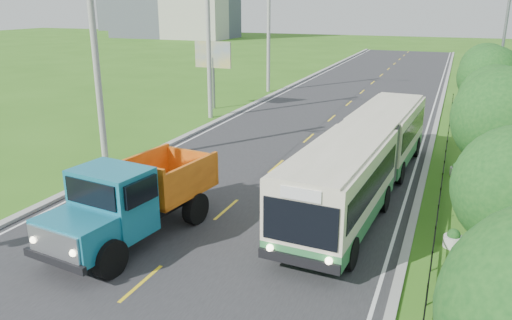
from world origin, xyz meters
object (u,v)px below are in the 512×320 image
Objects in this scene: pole_near at (97,66)px; streetlight_far at (500,50)px; tree_fifth at (490,80)px; tree_back at (486,71)px; tree_third at (505,124)px; planter_mid at (457,170)px; bus at (366,154)px; pole_mid at (209,46)px; planter_near at (453,239)px; tree_fourth at (495,104)px; pole_far at (269,36)px; billboard_left at (213,59)px; planter_far at (459,132)px; dump_truck at (133,195)px.

pole_near is 1.10× the size of streetlight_far.
tree_back is (-0.00, 6.00, -0.20)m from tree_fifth.
planter_mid is at bearing 102.10° from tree_third.
pole_mid is at bearing 143.21° from bus.
streetlight_far is at bearing 84.70° from planter_near.
tree_fourth is 8.87m from planter_near.
tree_back is 12.66m from planter_mid.
tree_back is at bearing 90.00° from tree_third.
billboard_left is at bearing -97.83° from pole_far.
bus is at bearing -139.27° from tree_fourth.
planter_mid is 8.00m from planter_far.
pole_mid and pole_far have the same top height.
pole_far is at bearing 90.00° from pole_mid.
tree_back is (18.12, 17.14, -1.44)m from pole_near.
streetlight_far reaches higher than planter_far.
tree_third is 18.00m from tree_back.
bus is at bearing 54.39° from dump_truck.
planter_near is at bearing -58.01° from pole_far.
tree_fourth is (-0.00, 6.00, -0.40)m from tree_third.
planter_near is at bearing -93.57° from tree_back.
pole_near is at bearing -90.00° from pole_far.
bus is (14.35, -14.17, -2.01)m from billboard_left.
tree_back reaches higher than dump_truck.
pole_far is at bearing 144.64° from tree_fifth.
billboard_left is (-1.24, 15.00, -1.23)m from pole_near.
pole_near is 26.80m from streetlight_far.
tree_back is 2.37m from streetlight_far.
tree_fourth is 12.00m from tree_back.
billboard_left is (-19.36, 9.86, 0.28)m from tree_fourth.
bus is at bearing -115.91° from tree_fifth.
tree_back is at bearing -112.92° from streetlight_far.
pole_mid reaches higher than tree_fifth.
planter_far is at bearing 90.00° from planter_near.
tree_back is at bearing 6.31° from billboard_left.
bus is (-5.01, -4.31, -1.73)m from tree_fourth.
planter_mid is (-1.26, -6.14, -3.57)m from tree_fifth.
planter_mid is (-1.26, -12.14, -3.37)m from tree_back.
streetlight_far is (0.79, 7.86, 1.05)m from tree_fifth.
tree_back reaches higher than tree_fourth.
pole_far is 19.56m from streetlight_far.
streetlight_far reaches higher than dump_truck.
pole_near is 1.72× the size of tree_fifth.
pole_mid reaches higher than planter_mid.
tree_back is at bearing 90.00° from tree_fourth.
tree_third reaches higher than planter_near.
pole_mid is 1.72× the size of tree_fifth.
pole_far reaches higher than streetlight_far.
tree_fifth is at bearing 67.74° from bus.
streetlight_far reaches higher than tree_fifth.
planter_far is at bearing 99.08° from tree_fourth.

